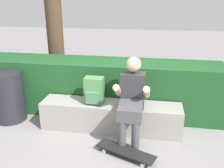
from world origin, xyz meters
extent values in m
plane|color=gray|center=(0.00, 0.00, 0.00)|extent=(24.00, 24.00, 0.00)
cube|color=gray|center=(0.00, 0.45, 0.22)|extent=(2.14, 0.43, 0.43)
cube|color=#333338|center=(0.33, 0.38, 0.69)|extent=(0.34, 0.22, 0.52)
sphere|color=#D8AD84|center=(0.33, 0.38, 1.08)|extent=(0.21, 0.21, 0.21)
cube|color=#4C4C51|center=(0.33, 0.07, 0.52)|extent=(0.32, 0.40, 0.17)
cylinder|color=#4C4C51|center=(0.24, -0.08, 0.22)|extent=(0.11, 0.11, 0.43)
cylinder|color=#4C4C51|center=(0.42, -0.08, 0.22)|extent=(0.11, 0.11, 0.43)
cylinder|color=#D8AD84|center=(0.13, 0.24, 0.73)|extent=(0.09, 0.33, 0.27)
cylinder|color=#D8AD84|center=(0.53, 0.24, 0.73)|extent=(0.09, 0.33, 0.27)
cube|color=black|center=(0.31, -0.22, 0.08)|extent=(0.82, 0.49, 0.02)
cylinder|color=silver|center=(0.60, -0.25, 0.03)|extent=(0.06, 0.05, 0.05)
cylinder|color=silver|center=(0.54, -0.39, 0.03)|extent=(0.06, 0.05, 0.05)
cylinder|color=silver|center=(0.08, -0.04, 0.03)|extent=(0.06, 0.05, 0.05)
cylinder|color=silver|center=(0.02, -0.18, 0.03)|extent=(0.06, 0.05, 0.05)
cube|color=#51894C|center=(-0.25, 0.45, 0.63)|extent=(0.28, 0.18, 0.40)
cube|color=#498258|center=(-0.25, 0.33, 0.55)|extent=(0.20, 0.05, 0.18)
cube|color=#1C4D23|center=(-0.46, 1.05, 0.46)|extent=(4.42, 0.71, 0.93)
cylinder|color=#473323|center=(-1.37, 1.83, 1.64)|extent=(0.32, 0.32, 3.27)
cylinder|color=#232328|center=(-1.71, 0.49, 0.41)|extent=(0.50, 0.50, 0.82)
camera|label=1|loc=(0.58, -2.91, 2.00)|focal=39.67mm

